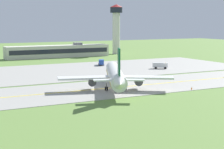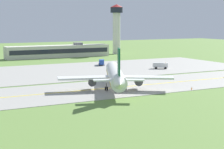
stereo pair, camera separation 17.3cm
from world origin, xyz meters
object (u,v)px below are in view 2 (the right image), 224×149
(airplane_lead, at_px, (115,75))
(service_truck_fuel, at_px, (160,65))
(service_truck_baggage, at_px, (101,62))
(control_tower, at_px, (117,24))

(airplane_lead, height_order, service_truck_fuel, airplane_lead)
(service_truck_baggage, relative_size, service_truck_fuel, 1.02)
(control_tower, bearing_deg, service_truck_baggage, -124.50)
(service_truck_baggage, bearing_deg, service_truck_fuel, -54.70)
(service_truck_fuel, bearing_deg, control_tower, 75.35)
(service_truck_baggage, bearing_deg, airplane_lead, -112.35)
(service_truck_baggage, bearing_deg, control_tower, 55.50)
(service_truck_baggage, xyz_separation_m, service_truck_fuel, (15.70, -22.18, 0.00))
(airplane_lead, xyz_separation_m, service_truck_baggage, (23.10, 56.17, -2.60))
(service_truck_fuel, distance_m, control_tower, 76.75)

